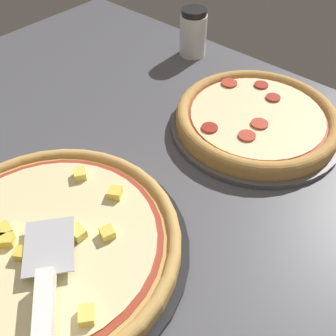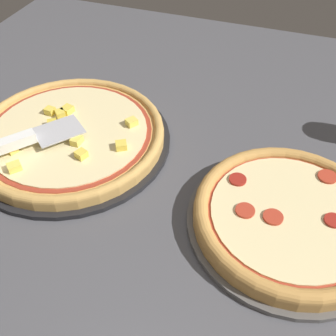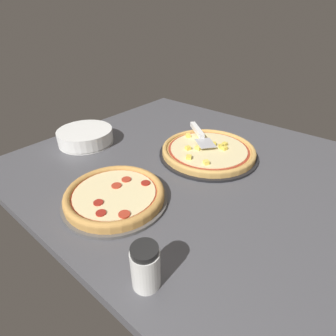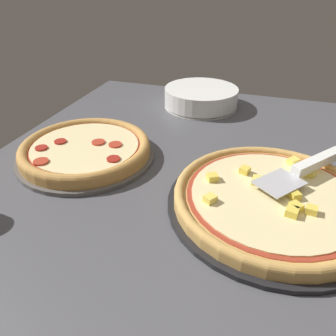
# 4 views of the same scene
# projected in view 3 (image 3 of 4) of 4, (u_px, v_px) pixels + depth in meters

# --- Properties ---
(ground_plane) EXTENTS (1.31, 1.16, 0.04)m
(ground_plane) POSITION_uv_depth(u_px,v_px,m) (195.00, 168.00, 1.03)
(ground_plane) COLOR #4C4C51
(pizza_pan_front) EXTENTS (0.40, 0.40, 0.01)m
(pizza_pan_front) POSITION_uv_depth(u_px,v_px,m) (208.00, 154.00, 1.08)
(pizza_pan_front) COLOR black
(pizza_pan_front) RESTS_ON ground_plane
(pizza_front) EXTENTS (0.38, 0.38, 0.04)m
(pizza_front) POSITION_uv_depth(u_px,v_px,m) (209.00, 150.00, 1.07)
(pizza_front) COLOR tan
(pizza_front) RESTS_ON pizza_pan_front
(pizza_pan_back) EXTENTS (0.33, 0.33, 0.01)m
(pizza_pan_back) POSITION_uv_depth(u_px,v_px,m) (115.00, 199.00, 0.83)
(pizza_pan_back) COLOR #565451
(pizza_pan_back) RESTS_ON ground_plane
(pizza_back) EXTENTS (0.31, 0.31, 0.03)m
(pizza_back) POSITION_uv_depth(u_px,v_px,m) (115.00, 194.00, 0.82)
(pizza_back) COLOR #C68E47
(pizza_back) RESTS_ON pizza_pan_back
(serving_spatula) EXTENTS (0.21, 0.18, 0.02)m
(serving_spatula) POSITION_uv_depth(u_px,v_px,m) (198.00, 132.00, 1.15)
(serving_spatula) COLOR #B7B7BC
(serving_spatula) RESTS_ON pizza_front
(plate_stack) EXTENTS (0.24, 0.24, 0.06)m
(plate_stack) POSITION_uv_depth(u_px,v_px,m) (86.00, 136.00, 1.17)
(plate_stack) COLOR white
(plate_stack) RESTS_ON ground_plane
(parmesan_shaker) EXTENTS (0.06, 0.06, 0.11)m
(parmesan_shaker) POSITION_uv_depth(u_px,v_px,m) (146.00, 267.00, 0.56)
(parmesan_shaker) COLOR white
(parmesan_shaker) RESTS_ON ground_plane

